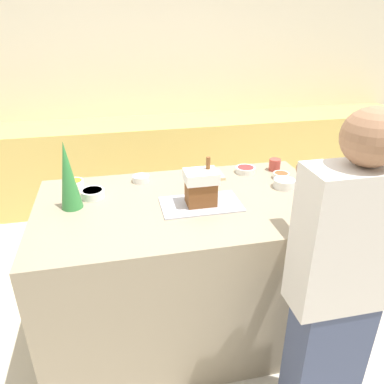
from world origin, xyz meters
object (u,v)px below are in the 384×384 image
at_px(candy_bowl_far_left, 245,170).
at_px(mug, 275,165).
at_px(decorative_tree, 68,176).
at_px(cookbook, 206,176).
at_px(person, 338,291).
at_px(gingerbread_house, 201,187).
at_px(candy_bowl_beside_tree, 74,183).
at_px(candy_bowl_near_tray_right, 281,175).
at_px(candy_bowl_front_corner, 284,183).
at_px(candy_bowl_center_rear, 141,178).
at_px(candy_bowl_far_right, 93,193).
at_px(baking_tray, 201,204).

xyz_separation_m(candy_bowl_far_left, mug, (0.21, -0.00, 0.02)).
xyz_separation_m(decorative_tree, cookbook, (0.84, 0.26, -0.18)).
distance_m(candy_bowl_far_left, person, 1.13).
distance_m(gingerbread_house, candy_bowl_beside_tree, 0.83).
distance_m(candy_bowl_near_tray_right, candy_bowl_front_corner, 0.14).
bearing_deg(candy_bowl_near_tray_right, candy_bowl_center_rear, 170.86).
bearing_deg(person, decorative_tree, 143.57).
distance_m(gingerbread_house, candy_bowl_far_right, 0.65).
xyz_separation_m(decorative_tree, person, (1.15, -0.85, -0.29)).
relative_size(mug, person, 0.05).
relative_size(candy_bowl_center_rear, candy_bowl_far_right, 0.79).
bearing_deg(person, gingerbread_house, 121.15).
relative_size(decorative_tree, candy_bowl_far_left, 2.86).
xyz_separation_m(candy_bowl_center_rear, mug, (0.92, -0.00, 0.02)).
distance_m(candy_bowl_beside_tree, mug, 1.34).
relative_size(gingerbread_house, mug, 3.33).
relative_size(candy_bowl_near_tray_right, candy_bowl_front_corner, 0.80).
height_order(baking_tray, decorative_tree, decorative_tree).
distance_m(gingerbread_house, candy_bowl_near_tray_right, 0.66).
bearing_deg(cookbook, mug, 1.73).
xyz_separation_m(candy_bowl_beside_tree, cookbook, (0.84, -0.03, -0.01)).
relative_size(decorative_tree, candy_bowl_front_corner, 2.94).
relative_size(candy_bowl_center_rear, mug, 1.35).
bearing_deg(candy_bowl_center_rear, cookbook, -2.60).
bearing_deg(candy_bowl_beside_tree, candy_bowl_front_corner, -12.89).
bearing_deg(candy_bowl_front_corner, decorative_tree, 179.68).
height_order(candy_bowl_front_corner, cookbook, candy_bowl_front_corner).
xyz_separation_m(gingerbread_house, candy_bowl_far_right, (-0.60, 0.23, -0.09)).
bearing_deg(baking_tray, candy_bowl_far_left, 44.18).
bearing_deg(gingerbread_house, candy_bowl_near_tray_right, 22.75).
distance_m(candy_bowl_far_left, candy_bowl_near_tray_right, 0.24).
height_order(baking_tray, candy_bowl_front_corner, candy_bowl_front_corner).
relative_size(baking_tray, cookbook, 2.00).
relative_size(candy_bowl_center_rear, person, 0.07).
xyz_separation_m(candy_bowl_far_left, candy_bowl_near_tray_right, (0.20, -0.14, -0.00)).
xyz_separation_m(decorative_tree, candy_bowl_front_corner, (1.27, -0.01, -0.16)).
height_order(gingerbread_house, mug, gingerbread_house).
xyz_separation_m(candy_bowl_far_left, person, (0.03, -1.12, -0.12)).
bearing_deg(baking_tray, cookbook, 71.64).
xyz_separation_m(baking_tray, candy_bowl_beside_tree, (-0.72, 0.41, 0.02)).
height_order(candy_bowl_far_left, candy_bowl_center_rear, candy_bowl_center_rear).
relative_size(candy_bowl_near_tray_right, cookbook, 0.47).
bearing_deg(cookbook, baking_tray, -108.36).
xyz_separation_m(candy_bowl_center_rear, candy_bowl_beside_tree, (-0.42, 0.01, 0.00)).
xyz_separation_m(baking_tray, candy_bowl_far_right, (-0.60, 0.23, 0.02)).
height_order(candy_bowl_near_tray_right, cookbook, candy_bowl_near_tray_right).
xyz_separation_m(decorative_tree, candy_bowl_beside_tree, (-0.01, 0.29, -0.17)).
xyz_separation_m(gingerbread_house, candy_bowl_front_corner, (0.56, 0.12, -0.08)).
height_order(candy_bowl_far_left, mug, mug).
bearing_deg(decorative_tree, mug, 11.50).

